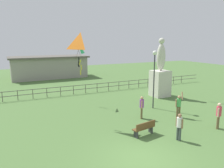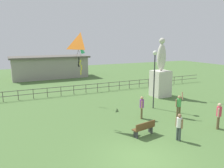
{
  "view_description": "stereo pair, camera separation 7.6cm",
  "coord_description": "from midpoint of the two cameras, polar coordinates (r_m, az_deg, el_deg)",
  "views": [
    {
      "loc": [
        -5.58,
        -8.16,
        5.51
      ],
      "look_at": [
        0.96,
        5.29,
        2.61
      ],
      "focal_mm": 35.89,
      "sensor_mm": 36.0,
      "label": 1
    },
    {
      "loc": [
        -5.51,
        -8.19,
        5.51
      ],
      "look_at": [
        0.96,
        5.29,
        2.61
      ],
      "focal_mm": 35.89,
      "sensor_mm": 36.0,
      "label": 2
    }
  ],
  "objects": [
    {
      "name": "ground_plane",
      "position": [
        11.31,
        7.55,
        -18.27
      ],
      "size": [
        80.0,
        80.0,
        0.0
      ],
      "primitive_type": "plane",
      "color": "#4C7038"
    },
    {
      "name": "statue_monument",
      "position": [
        22.78,
        12.09,
        1.68
      ],
      "size": [
        1.62,
        1.62,
        5.78
      ],
      "color": "beige",
      "rests_on": "ground_plane"
    },
    {
      "name": "lamppost",
      "position": [
        18.31,
        10.63,
        4.24
      ],
      "size": [
        0.36,
        0.36,
        4.74
      ],
      "color": "#38383D",
      "rests_on": "ground_plane"
    },
    {
      "name": "park_bench",
      "position": [
        13.53,
        8.08,
        -11.03
      ],
      "size": [
        1.55,
        0.67,
        0.85
      ],
      "color": "brown",
      "rests_on": "ground_plane"
    },
    {
      "name": "person_0",
      "position": [
        16.97,
        16.52,
        -5.04
      ],
      "size": [
        0.48,
        0.41,
        1.91
      ],
      "color": "brown",
      "rests_on": "ground_plane"
    },
    {
      "name": "person_1",
      "position": [
        16.16,
        7.44,
        -5.55
      ],
      "size": [
        0.31,
        0.43,
        1.63
      ],
      "color": "brown",
      "rests_on": "ground_plane"
    },
    {
      "name": "person_2",
      "position": [
        13.15,
        16.61,
        -10.02
      ],
      "size": [
        0.29,
        0.47,
        1.56
      ],
      "color": "#3F4C47",
      "rests_on": "ground_plane"
    },
    {
      "name": "person_3",
      "position": [
        15.7,
        25.4,
        -6.92
      ],
      "size": [
        0.45,
        0.31,
        1.69
      ],
      "color": "brown",
      "rests_on": "ground_plane"
    },
    {
      "name": "kite_0",
      "position": [
        19.5,
        -9.01,
        8.92
      ],
      "size": [
        0.92,
        0.99,
        2.99
      ],
      "color": "#1EB759"
    },
    {
      "name": "kite_1",
      "position": [
        15.18,
        -8.1,
        10.45
      ],
      "size": [
        1.07,
        1.31,
        2.22
      ],
      "color": "orange"
    },
    {
      "name": "waterfront_railing",
      "position": [
        23.28,
        -12.64,
        -1.41
      ],
      "size": [
        36.06,
        0.06,
        0.95
      ],
      "color": "#4C4742",
      "rests_on": "ground_plane"
    },
    {
      "name": "pavilion_building",
      "position": [
        34.93,
        -15.76,
        4.22
      ],
      "size": [
        11.27,
        4.68,
        3.24
      ],
      "color": "gray",
      "rests_on": "ground_plane"
    }
  ]
}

